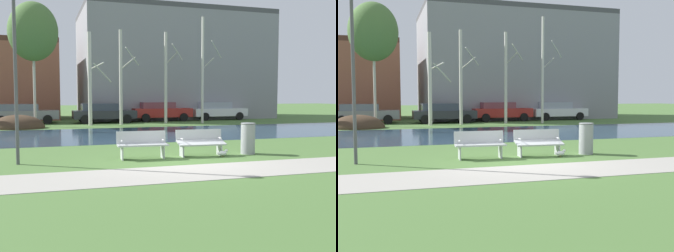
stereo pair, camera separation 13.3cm
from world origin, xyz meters
The scene contains 19 objects.
ground_plane centered at (0.00, 10.00, 0.00)m, with size 120.00×120.00×0.00m, color #476B33.
paved_path_strip centered at (0.00, -1.66, 0.01)m, with size 60.00×2.10×0.01m, color #9E998E.
river_band centered at (0.00, 8.95, 0.00)m, with size 80.00×8.12×0.01m, color #284256.
soil_mound centered at (-5.39, 14.62, 0.00)m, with size 3.21×2.72×1.65m, color #423021.
bench_left centered at (-0.99, 0.95, 0.47)m, with size 1.63×0.66×0.87m.
bench_right centered at (1.00, 0.95, 0.47)m, with size 1.63×0.65×0.87m.
trash_bin centered at (2.72, 0.88, 0.55)m, with size 0.51×0.51×1.07m.
seagull centered at (1.61, 0.52, 0.13)m, with size 0.40×0.15×0.25m.
streetlamp centered at (-4.70, 1.03, 3.40)m, with size 0.32×0.32×5.06m.
birch_left centered at (-4.38, 15.68, 6.00)m, with size 3.09×3.09×7.87m.
birch_center_left centered at (-0.84, 15.66, 3.12)m, with size 1.56×2.37×6.16m.
birch_center centered at (1.25, 15.71, 3.28)m, with size 1.37×2.27×6.41m.
birch_center_right centered at (4.52, 15.99, 3.32)m, with size 1.36×2.10×6.45m.
birch_right centered at (7.07, 15.32, 3.82)m, with size 1.51×2.26×7.53m.
parked_sedan_second_grey centered at (-5.19, 18.64, 0.75)m, with size 4.60×2.03×1.39m.
parked_hatch_third_dark centered at (0.27, 17.82, 0.76)m, with size 4.51×2.04×1.42m.
parked_wagon_fourth_red centered at (4.84, 18.55, 0.78)m, with size 4.60×2.11×1.47m.
parked_suv_fifth_white centered at (9.66, 18.59, 0.77)m, with size 4.56×1.98×1.46m.
building_grey_warehouse centered at (7.43, 23.70, 4.65)m, with size 16.14×9.65×9.31m.
Camera 1 is at (-4.04, -11.32, 2.02)m, focal length 42.88 mm.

